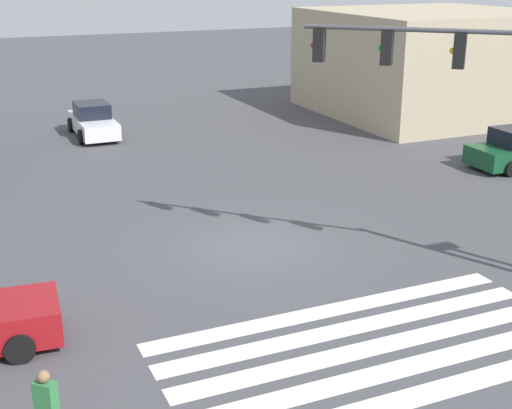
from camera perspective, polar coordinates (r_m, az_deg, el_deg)
ground_plane at (r=20.94m, az=0.00°, el=-3.37°), size 134.28×134.28×0.00m
crosswalk_markings at (r=15.93m, az=9.41°, el=-11.21°), size 9.36×4.40×0.01m
traffic_signal_mast at (r=18.31m, az=19.16°, el=8.85°), size 5.88×5.88×6.59m
car_3 at (r=35.11m, az=-12.90°, el=6.51°), size 1.94×4.48×1.58m
corner_building at (r=40.74m, az=13.68°, el=11.00°), size 11.24×11.24×5.49m
pedestrian at (r=12.72m, az=-16.38°, el=-15.42°), size 0.41×0.41×1.63m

